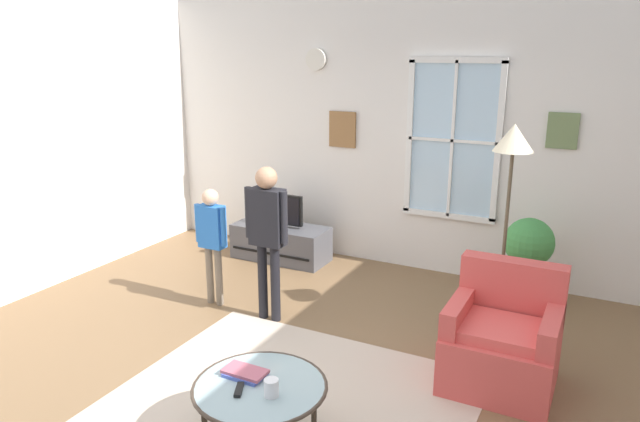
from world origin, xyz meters
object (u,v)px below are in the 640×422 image
(book_stack, at_px, (245,373))
(cup, at_px, (271,388))
(person_black_shirt, at_px, (267,226))
(floor_lamp, at_px, (512,160))
(remote_near_books, at_px, (239,390))
(television, at_px, (280,209))
(person_blue_shirt, at_px, (212,233))
(potted_plant_by_window, at_px, (528,254))
(coffee_table, at_px, (260,389))
(tv_stand, at_px, (281,242))
(armchair, at_px, (502,342))

(book_stack, height_order, cup, cup)
(person_black_shirt, height_order, floor_lamp, floor_lamp)
(remote_near_books, bearing_deg, television, 116.93)
(cup, relative_size, person_black_shirt, 0.08)
(person_blue_shirt, height_order, potted_plant_by_window, person_blue_shirt)
(person_black_shirt, distance_m, floor_lamp, 2.11)
(coffee_table, height_order, cup, cup)
(tv_stand, height_order, armchair, armchair)
(remote_near_books, bearing_deg, floor_lamp, 65.00)
(remote_near_books, distance_m, person_blue_shirt, 2.25)
(person_blue_shirt, relative_size, potted_plant_by_window, 1.30)
(armchair, bearing_deg, potted_plant_by_window, 92.00)
(cup, bearing_deg, remote_near_books, -165.30)
(cup, bearing_deg, person_black_shirt, 122.63)
(floor_lamp, bearing_deg, cup, -111.34)
(armchair, bearing_deg, tv_stand, 151.52)
(tv_stand, bearing_deg, potted_plant_by_window, -1.52)
(floor_lamp, bearing_deg, person_blue_shirt, -166.31)
(potted_plant_by_window, distance_m, floor_lamp, 1.19)
(cup, relative_size, person_blue_shirt, 0.09)
(person_blue_shirt, distance_m, potted_plant_by_window, 2.96)
(armchair, xyz_separation_m, potted_plant_by_window, (-0.05, 1.44, 0.21))
(book_stack, bearing_deg, person_black_shirt, 117.13)
(cup, bearing_deg, armchair, 54.69)
(coffee_table, xyz_separation_m, remote_near_books, (-0.07, -0.11, 0.03))
(armchair, height_order, coffee_table, armchair)
(person_black_shirt, bearing_deg, floor_lamp, 19.23)
(floor_lamp, bearing_deg, coffee_table, -114.51)
(tv_stand, bearing_deg, person_blue_shirt, -86.88)
(tv_stand, height_order, cup, cup)
(armchair, bearing_deg, television, 151.56)
(person_blue_shirt, bearing_deg, person_black_shirt, -3.78)
(tv_stand, distance_m, remote_near_books, 3.41)
(person_blue_shirt, bearing_deg, television, 93.12)
(armchair, bearing_deg, person_blue_shirt, 176.74)
(coffee_table, bearing_deg, person_black_shirt, 120.41)
(coffee_table, bearing_deg, potted_plant_by_window, 68.65)
(book_stack, height_order, potted_plant_by_window, potted_plant_by_window)
(potted_plant_by_window, relative_size, floor_lamp, 0.48)
(cup, xyz_separation_m, potted_plant_by_window, (1.00, 2.91, 0.06))
(armchair, height_order, cup, armchair)
(tv_stand, relative_size, person_blue_shirt, 0.98)
(cup, bearing_deg, person_blue_shirt, 135.52)
(remote_near_books, bearing_deg, coffee_table, 56.18)
(cup, xyz_separation_m, person_black_shirt, (-1.02, 1.59, 0.41))
(book_stack, distance_m, potted_plant_by_window, 3.07)
(floor_lamp, bearing_deg, television, 164.34)
(tv_stand, distance_m, floor_lamp, 3.02)
(cup, bearing_deg, television, 120.18)
(remote_near_books, bearing_deg, tv_stand, 116.91)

